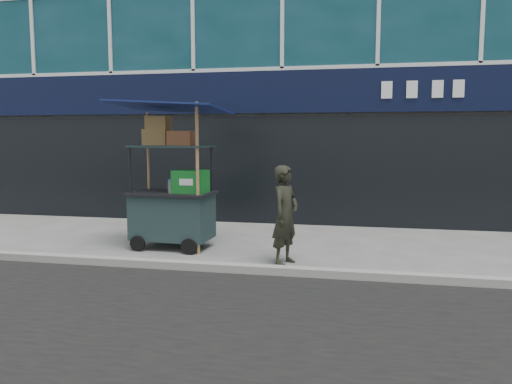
# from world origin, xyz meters

# --- Properties ---
(ground) EXTENTS (80.00, 80.00, 0.00)m
(ground) POSITION_xyz_m (0.00, 0.00, 0.00)
(ground) COLOR slate
(ground) RESTS_ON ground
(curb) EXTENTS (80.00, 0.18, 0.12)m
(curb) POSITION_xyz_m (0.00, -0.20, 0.06)
(curb) COLOR #97978F
(curb) RESTS_ON ground
(vendor_cart) EXTENTS (1.96, 1.44, 2.55)m
(vendor_cart) POSITION_xyz_m (-1.48, 1.13, 0.89)
(vendor_cart) COLOR #1A2C2D
(vendor_cart) RESTS_ON ground
(vendor_man) EXTENTS (0.54, 0.65, 1.51)m
(vendor_man) POSITION_xyz_m (0.59, 0.43, 0.76)
(vendor_man) COLOR black
(vendor_man) RESTS_ON ground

